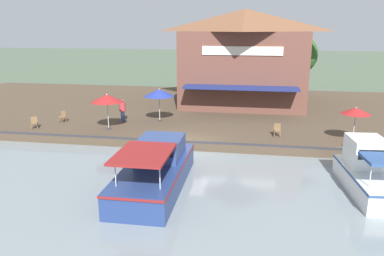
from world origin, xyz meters
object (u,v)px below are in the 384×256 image
(patio_umbrella_near_quay_edge, at_px, (107,98))
(motorboat_nearest_quay, at_px, (159,166))
(waterfront_restaurant, at_px, (244,56))
(tree_downstream_bank, at_px, (296,56))
(motorboat_fourth_along, at_px, (366,171))
(person_at_quay_edge, at_px, (122,108))
(tree_upstream_bank, at_px, (267,55))
(patio_umbrella_mid_patio_right, at_px, (159,93))
(cafe_chair_beside_entrance, at_px, (34,122))
(cafe_chair_under_first_umbrella, at_px, (63,116))
(patio_umbrella_far_corner, at_px, (356,111))
(cafe_chair_facing_river, at_px, (277,129))
(mooring_post, at_px, (350,143))

(patio_umbrella_near_quay_edge, relative_size, motorboat_nearest_quay, 0.30)
(waterfront_restaurant, distance_m, tree_downstream_bank, 6.08)
(motorboat_fourth_along, bearing_deg, tree_downstream_bank, -175.90)
(person_at_quay_edge, bearing_deg, tree_upstream_bank, 136.98)
(waterfront_restaurant, relative_size, patio_umbrella_mid_patio_right, 4.61)
(patio_umbrella_mid_patio_right, bearing_deg, cafe_chair_beside_entrance, -65.67)
(patio_umbrella_mid_patio_right, xyz_separation_m, cafe_chair_under_first_umbrella, (1.66, -7.15, -1.71))
(patio_umbrella_near_quay_edge, bearing_deg, waterfront_restaurant, 141.61)
(patio_umbrella_far_corner, bearing_deg, person_at_quay_edge, -99.13)
(patio_umbrella_near_quay_edge, xyz_separation_m, cafe_chair_under_first_umbrella, (-1.29, -4.18, -1.74))
(patio_umbrella_near_quay_edge, distance_m, patio_umbrella_far_corner, 16.36)
(cafe_chair_facing_river, height_order, mooring_post, cafe_chair_facing_river)
(waterfront_restaurant, bearing_deg, tree_downstream_bank, 123.25)
(tree_upstream_bank, bearing_deg, patio_umbrella_mid_patio_right, -36.54)
(patio_umbrella_near_quay_edge, xyz_separation_m, motorboat_fourth_along, (6.30, 15.56, -1.91))
(person_at_quay_edge, xyz_separation_m, tree_downstream_bank, (-12.37, 13.82, 3.19))
(cafe_chair_beside_entrance, height_order, tree_downstream_bank, tree_downstream_bank)
(person_at_quay_edge, relative_size, tree_downstream_bank, 0.27)
(cafe_chair_under_first_umbrella, distance_m, tree_downstream_bank, 22.92)
(cafe_chair_under_first_umbrella, height_order, cafe_chair_beside_entrance, same)
(mooring_post, bearing_deg, cafe_chair_under_first_umbrella, -99.25)
(cafe_chair_under_first_umbrella, distance_m, cafe_chair_facing_river, 15.92)
(patio_umbrella_mid_patio_right, height_order, cafe_chair_under_first_umbrella, patio_umbrella_mid_patio_right)
(motorboat_fourth_along, bearing_deg, mooring_post, 176.48)
(patio_umbrella_mid_patio_right, height_order, tree_downstream_bank, tree_downstream_bank)
(mooring_post, relative_size, tree_downstream_bank, 0.12)
(patio_umbrella_mid_patio_right, bearing_deg, motorboat_nearest_quay, 14.12)
(tree_upstream_bank, bearing_deg, cafe_chair_under_first_umbrella, -50.36)
(cafe_chair_facing_river, relative_size, person_at_quay_edge, 0.50)
(patio_umbrella_mid_patio_right, distance_m, patio_umbrella_far_corner, 13.77)
(cafe_chair_facing_river, bearing_deg, patio_umbrella_near_quay_edge, -89.53)
(waterfront_restaurant, distance_m, cafe_chair_beside_entrance, 19.09)
(cafe_chair_beside_entrance, bearing_deg, waterfront_restaurant, 130.39)
(cafe_chair_facing_river, bearing_deg, tree_upstream_bank, -177.83)
(patio_umbrella_near_quay_edge, xyz_separation_m, patio_umbrella_far_corner, (0.30, 16.36, -0.23))
(motorboat_nearest_quay, height_order, tree_downstream_bank, tree_downstream_bank)
(person_at_quay_edge, bearing_deg, motorboat_fourth_along, 60.71)
(cafe_chair_beside_entrance, relative_size, cafe_chair_facing_river, 1.00)
(patio_umbrella_far_corner, relative_size, tree_downstream_bank, 0.35)
(mooring_post, bearing_deg, tree_downstream_bank, -173.93)
(patio_umbrella_far_corner, distance_m, cafe_chair_beside_entrance, 21.67)
(waterfront_restaurant, height_order, motorboat_fourth_along, waterfront_restaurant)
(patio_umbrella_mid_patio_right, height_order, motorboat_nearest_quay, patio_umbrella_mid_patio_right)
(waterfront_restaurant, bearing_deg, patio_umbrella_far_corner, 32.41)
(patio_umbrella_mid_patio_right, relative_size, motorboat_nearest_quay, 0.29)
(patio_umbrella_mid_patio_right, distance_m, cafe_chair_beside_entrance, 9.19)
(motorboat_fourth_along, height_order, tree_downstream_bank, tree_downstream_bank)
(cafe_chair_beside_entrance, distance_m, person_at_quay_edge, 6.32)
(mooring_post, bearing_deg, motorboat_fourth_along, -3.52)
(patio_umbrella_near_quay_edge, distance_m, motorboat_fourth_along, 16.89)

